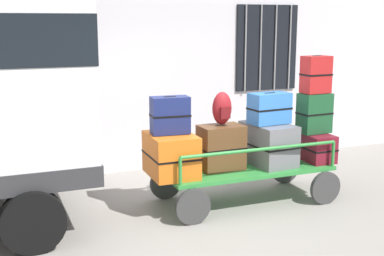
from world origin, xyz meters
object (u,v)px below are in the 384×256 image
object	(u,v)px
suitcase_midleft_bottom	(221,147)
suitcase_center_middle	(269,108)
suitcase_midright_top	(316,74)
suitcase_center_bottom	(268,144)
backpack	(222,108)
suitcase_left_middle	(170,115)
suitcase_left_bottom	(171,155)
suitcase_midright_bottom	(312,146)
luggage_cart	(245,173)
suitcase_midright_middle	(314,113)

from	to	relation	value
suitcase_midleft_bottom	suitcase_center_middle	distance (m)	0.87
suitcase_midright_top	suitcase_center_bottom	bearing A→B (deg)	178.13
suitcase_center_bottom	backpack	xyz separation A→B (m)	(-0.70, 0.04, 0.54)
suitcase_midleft_bottom	suitcase_midright_top	distance (m)	1.72
suitcase_left_middle	suitcase_center_bottom	bearing A→B (deg)	-0.61
suitcase_center_middle	suitcase_left_bottom	bearing A→B (deg)	-179.79
suitcase_left_bottom	suitcase_midright_bottom	xyz separation A→B (m)	(2.17, -0.00, -0.08)
suitcase_left_bottom	suitcase_left_middle	size ratio (longest dim) A/B	1.50
luggage_cart	suitcase_left_middle	distance (m)	1.40
suitcase_midright_top	suitcase_left_middle	bearing A→B (deg)	178.97
suitcase_left_middle	suitcase_center_middle	distance (m)	1.44
suitcase_midleft_bottom	suitcase_center_middle	world-z (taller)	suitcase_center_middle
luggage_cart	suitcase_left_middle	xyz separation A→B (m)	(-1.08, 0.01, 0.89)
suitcase_left_bottom	suitcase_midright_bottom	size ratio (longest dim) A/B	1.00
luggage_cart	suitcase_center_bottom	world-z (taller)	suitcase_center_bottom
suitcase_midright_bottom	luggage_cart	bearing A→B (deg)	179.59
suitcase_left_middle	suitcase_center_middle	bearing A→B (deg)	-0.64
luggage_cart	suitcase_center_bottom	xyz separation A→B (m)	(0.36, -0.00, 0.39)
suitcase_midright_top	backpack	bearing A→B (deg)	177.52
suitcase_midright_middle	suitcase_left_middle	bearing A→B (deg)	178.76
suitcase_left_middle	suitcase_midright_bottom	bearing A→B (deg)	-0.59
suitcase_center_bottom	backpack	bearing A→B (deg)	176.88
suitcase_left_middle	suitcase_midright_bottom	distance (m)	2.25
luggage_cart	suitcase_midright_top	xyz separation A→B (m)	(1.08, -0.02, 1.33)
suitcase_left_bottom	suitcase_midleft_bottom	size ratio (longest dim) A/B	1.28
suitcase_left_bottom	suitcase_center_middle	bearing A→B (deg)	0.21
suitcase_left_bottom	suitcase_left_middle	xyz separation A→B (m)	(0.00, 0.02, 0.52)
suitcase_left_middle	suitcase_midright_middle	distance (m)	2.17
luggage_cart	suitcase_midleft_bottom	bearing A→B (deg)	178.55
suitcase_midleft_bottom	suitcase_center_middle	size ratio (longest dim) A/B	1.03
suitcase_left_middle	suitcase_midright_middle	world-z (taller)	suitcase_left_middle
suitcase_midleft_bottom	suitcase_center_bottom	size ratio (longest dim) A/B	0.73
suitcase_midright_top	backpack	size ratio (longest dim) A/B	1.20
suitcase_center_middle	suitcase_midright_top	bearing A→B (deg)	-1.80
suitcase_left_middle	suitcase_midright_middle	bearing A→B (deg)	-1.24
suitcase_left_bottom	suitcase_midright_bottom	distance (m)	2.17
luggage_cart	suitcase_midleft_bottom	distance (m)	0.54
suitcase_center_bottom	suitcase_center_middle	bearing A→B (deg)	-90.00
luggage_cart	suitcase_midright_top	world-z (taller)	suitcase_midright_top
suitcase_left_middle	suitcase_left_bottom	bearing A→B (deg)	-90.00
suitcase_center_middle	suitcase_midright_top	distance (m)	0.85
suitcase_left_middle	suitcase_center_bottom	distance (m)	1.53
suitcase_left_middle	suitcase_midright_middle	size ratio (longest dim) A/B	0.90
suitcase_left_middle	luggage_cart	bearing A→B (deg)	-0.76
luggage_cart	suitcase_center_bottom	size ratio (longest dim) A/B	2.92
suitcase_left_bottom	suitcase_center_bottom	distance (m)	1.44
suitcase_left_bottom	suitcase_center_bottom	bearing A→B (deg)	0.25
suitcase_midright_middle	suitcase_midright_top	xyz separation A→B (m)	(0.00, 0.01, 0.55)
suitcase_left_bottom	suitcase_midleft_bottom	distance (m)	0.72
luggage_cart	suitcase_left_bottom	size ratio (longest dim) A/B	3.13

